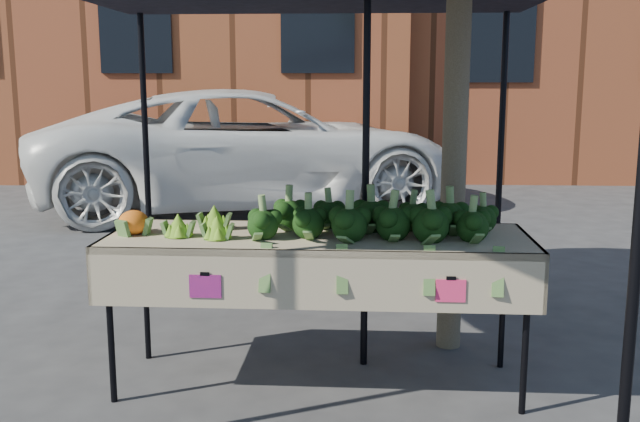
# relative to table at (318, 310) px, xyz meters

# --- Properties ---
(ground) EXTENTS (90.00, 90.00, 0.00)m
(ground) POSITION_rel_table_xyz_m (0.05, -0.05, -0.45)
(ground) COLOR #323234
(table) EXTENTS (2.41, 0.83, 0.90)m
(table) POSITION_rel_table_xyz_m (0.00, 0.00, 0.00)
(table) COLOR tan
(table) RESTS_ON ground
(canopy) EXTENTS (3.16, 3.16, 2.74)m
(canopy) POSITION_rel_table_xyz_m (-0.08, 0.39, 0.92)
(canopy) COLOR black
(canopy) RESTS_ON ground
(broccoli_heap) EXTENTS (1.46, 0.56, 0.25)m
(broccoli_heap) POSITION_rel_table_xyz_m (0.32, 0.03, 0.57)
(broccoli_heap) COLOR black
(broccoli_heap) RESTS_ON table
(romanesco_cluster) EXTENTS (0.42, 0.46, 0.19)m
(romanesco_cluster) POSITION_rel_table_xyz_m (-0.67, -0.01, 0.54)
(romanesco_cluster) COLOR #78AD28
(romanesco_cluster) RESTS_ON table
(cauliflower_pair) EXTENTS (0.19, 0.19, 0.17)m
(cauliflower_pair) POSITION_rel_table_xyz_m (-1.05, -0.05, 0.53)
(cauliflower_pair) COLOR orange
(cauliflower_pair) RESTS_ON table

